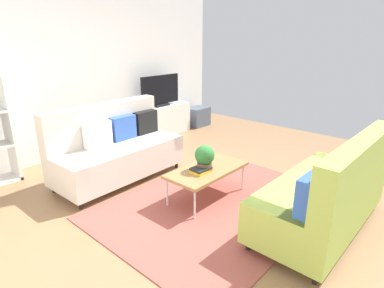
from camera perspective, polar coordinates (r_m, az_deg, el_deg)
The scene contains 15 objects.
ground_plane at distance 4.39m, azimuth 2.12°, elevation -8.89°, with size 7.68×7.68×0.00m, color #936B47.
wall_far at distance 6.09m, azimuth -18.87°, elevation 12.28°, with size 6.40×0.12×2.90m, color white.
area_rug at distance 4.14m, azimuth 4.36°, elevation -10.62°, with size 2.90×2.20×0.01m, color #9E4C42.
couch_beige at distance 4.84m, azimuth -13.46°, elevation -0.88°, with size 1.92×0.89×1.10m.
couch_green at distance 3.72m, azimuth 23.07°, elevation -8.24°, with size 1.91×0.85×1.10m.
coffee_table at distance 4.12m, azimuth 2.71°, elevation -4.77°, with size 1.10×0.56×0.42m.
tv_console at distance 6.89m, azimuth -5.65°, elevation 4.25°, with size 1.40×0.44×0.64m, color silver.
tv at distance 6.74m, azimuth -5.70°, elevation 9.43°, with size 1.00×0.20×0.64m.
storage_trunk at distance 7.61m, azimuth 1.00°, elevation 4.96°, with size 0.52×0.40×0.44m, color #4C5666.
potted_plant at distance 4.00m, azimuth 2.29°, elevation -2.37°, with size 0.25×0.25×0.33m.
table_book_0 at distance 3.99m, azimuth 1.60°, elevation -4.85°, with size 0.24×0.18×0.04m, color gold.
table_book_1 at distance 3.98m, azimuth 1.61°, elevation -4.42°, with size 0.24×0.18×0.03m, color #262626.
vase_0 at distance 6.47m, azimuth -9.85°, elevation 6.60°, with size 0.08×0.08×0.12m, color #4C72B2.
vase_1 at distance 6.56m, azimuth -8.89°, elevation 7.04°, with size 0.09×0.09×0.18m, color silver.
bottle_0 at distance 6.57m, azimuth -7.41°, elevation 7.40°, with size 0.06×0.06×0.23m, color #262626.
Camera 1 is at (-3.00, -2.47, 2.04)m, focal length 29.70 mm.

